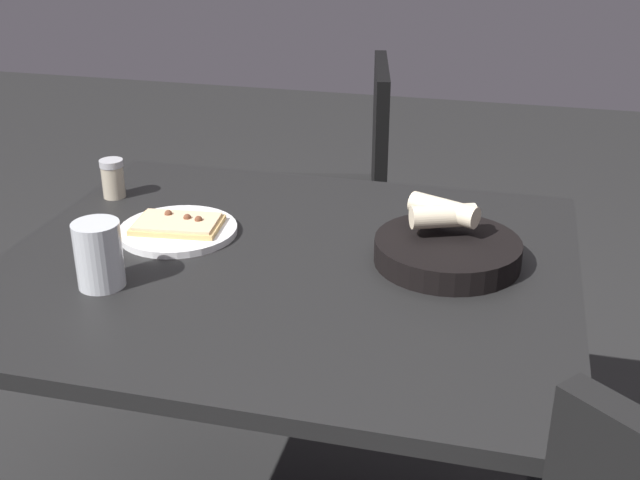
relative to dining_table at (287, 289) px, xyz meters
The scene contains 6 objects.
dining_table is the anchor object (origin of this frame).
pizza_plate 0.26m from the dining_table, 165.33° to the left, with size 0.24×0.24×0.04m.
bread_basket 0.31m from the dining_table, 13.07° to the left, with size 0.27×0.27×0.11m.
beer_glass 0.36m from the dining_table, 148.65° to the right, with size 0.08×0.08×0.12m.
pepper_shaker 0.52m from the dining_table, 154.95° to the left, with size 0.05×0.05×0.09m.
chair_spare 0.98m from the dining_table, 96.79° to the left, with size 0.52×0.52×0.87m.
Camera 1 is at (0.39, -1.29, 1.38)m, focal length 44.99 mm.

